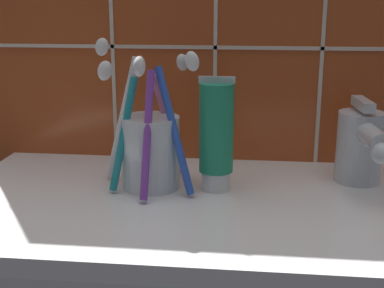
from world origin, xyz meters
The scene contains 5 objects.
sink_counter centered at (0.00, 0.00, 1.00)cm, with size 57.38×32.90×2.00cm, color white.
tile_wall_backsplash centered at (0.01, 16.70, 23.60)cm, with size 67.38×1.72×47.18cm.
toothbrush_cup centered at (-5.47, 3.35, 7.26)cm, with size 14.23×14.10×18.06cm.
toothpaste_tube centered at (2.51, 3.45, 8.80)cm, with size 4.27×4.06×13.76cm.
sink_faucet centered at (20.18, 7.49, 7.04)cm, with size 5.67×12.45×10.52cm.
Camera 1 is at (6.40, -57.74, 24.48)cm, focal length 50.00 mm.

